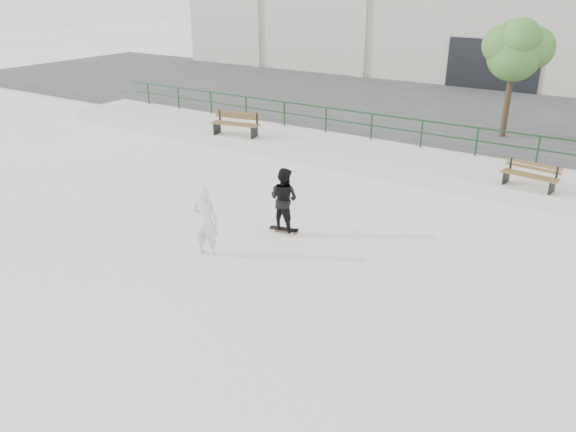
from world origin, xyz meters
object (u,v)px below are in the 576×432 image
Objects in this scene: standing_skater at (284,199)px; tree at (517,48)px; bench_right at (530,176)px; skateboard at (284,229)px; seated_skater at (205,221)px; bench_left at (236,124)px.

tree is at bearing -102.26° from standing_skater.
tree is at bearing 118.94° from bench_right.
skateboard is at bearing -104.13° from tree.
standing_skater reaches higher than seated_skater.
seated_skater is at bearing -125.59° from skateboard.
skateboard is (-4.95, -5.71, -0.79)m from bench_right.
standing_skater reaches higher than bench_right.
bench_right is at bearing -12.06° from bench_left.
seated_skater is at bearing -118.23° from bench_right.
bench_left is 0.45× the size of tree.
bench_left is at bearing -77.78° from seated_skater.
skateboard is 0.46× the size of seated_skater.
bench_left is 9.37m from seated_skater.
tree reaches higher than bench_right.
standing_skater is (-2.85, -11.33, -2.91)m from tree.
tree is 2.64× the size of standing_skater.
skateboard is (-2.85, -11.33, -3.77)m from tree.
bench_right is 6.70m from tree.
bench_right is 2.07× the size of skateboard.
tree is 14.25m from seated_skater.
seated_skater is at bearing -105.53° from tree.
standing_skater reaches higher than skateboard.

